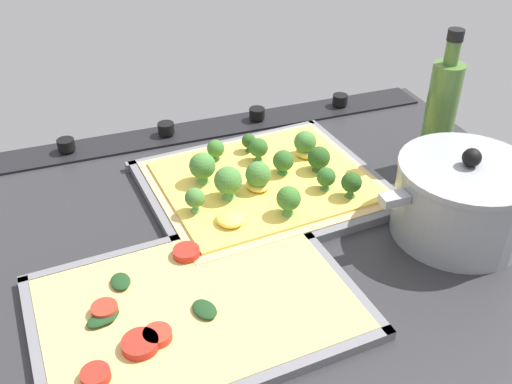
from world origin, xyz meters
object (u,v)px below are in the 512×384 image
at_px(baking_tray_front, 264,188).
at_px(veggie_pizza_back, 192,307).
at_px(cooking_pot, 462,200).
at_px(broccoli_pizza, 264,179).
at_px(baking_tray_back, 197,309).
at_px(oil_bottle, 440,114).

height_order(baking_tray_front, veggie_pizza_back, veggie_pizza_back).
bearing_deg(cooking_pot, baking_tray_front, -41.53).
bearing_deg(cooking_pot, veggie_pizza_back, 3.81).
relative_size(broccoli_pizza, veggie_pizza_back, 0.94).
bearing_deg(baking_tray_back, baking_tray_front, -127.67).
xyz_separation_m(baking_tray_back, oil_bottle, (-0.43, -0.18, 0.09)).
bearing_deg(broccoli_pizza, baking_tray_front, -105.13).
distance_m(veggie_pizza_back, cooking_pot, 0.37).
xyz_separation_m(broccoli_pizza, oil_bottle, (-0.27, 0.02, 0.07)).
bearing_deg(cooking_pot, broccoli_pizza, -41.03).
bearing_deg(baking_tray_back, cooking_pot, -176.16).
relative_size(baking_tray_front, broccoli_pizza, 1.08).
height_order(baking_tray_back, veggie_pizza_back, veggie_pizza_back).
bearing_deg(baking_tray_back, broccoli_pizza, -127.90).
relative_size(broccoli_pizza, baking_tray_back, 0.88).
xyz_separation_m(baking_tray_front, cooking_pot, (-0.21, 0.18, 0.05)).
bearing_deg(veggie_pizza_back, cooking_pot, -176.19).
bearing_deg(baking_tray_back, veggie_pizza_back, 2.08).
relative_size(baking_tray_back, veggie_pizza_back, 1.07).
xyz_separation_m(broccoli_pizza, cooking_pot, (-0.21, 0.18, 0.03)).
distance_m(broccoli_pizza, oil_bottle, 0.28).
relative_size(baking_tray_back, oil_bottle, 1.72).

